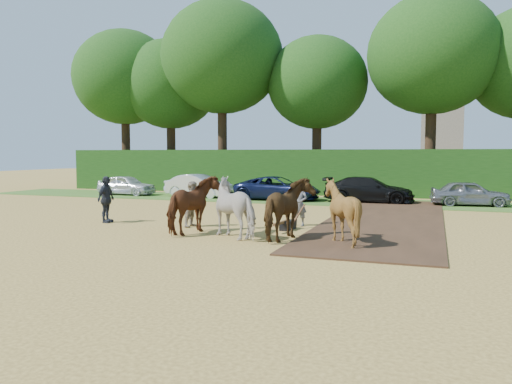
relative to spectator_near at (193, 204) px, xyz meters
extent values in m
plane|color=gold|center=(5.12, -2.60, -0.85)|extent=(120.00, 120.00, 0.00)
cube|color=#472D1C|center=(6.62, 4.40, -0.83)|extent=(4.50, 17.00, 0.05)
cube|color=#38601E|center=(5.12, 11.40, -0.84)|extent=(50.00, 5.00, 0.03)
cube|color=#14380F|center=(5.12, 15.90, 0.65)|extent=(46.00, 1.60, 3.00)
imported|color=#B2A38B|center=(0.00, 0.00, 0.00)|extent=(0.75, 0.90, 1.71)
imported|color=#22252E|center=(-3.76, -0.20, 0.07)|extent=(0.56, 1.12, 1.85)
imported|color=#602D18|center=(0.76, -1.45, 0.13)|extent=(1.33, 2.45, 1.97)
imported|color=beige|center=(2.46, -1.51, 0.13)|extent=(2.14, 1.90, 1.97)
imported|color=brown|center=(4.15, -1.57, 0.13)|extent=(1.33, 2.45, 1.97)
imported|color=brown|center=(5.85, -1.63, 0.13)|extent=(1.80, 1.97, 1.98)
cube|color=black|center=(3.55, 0.49, -0.69)|extent=(0.43, 0.88, 0.33)
cube|color=brown|center=(3.48, -0.07, -0.52)|extent=(0.25, 1.32, 0.09)
cylinder|color=brown|center=(3.40, 1.03, -0.34)|extent=(0.08, 0.96, 0.69)
cylinder|color=brown|center=(3.81, 0.98, -0.34)|extent=(0.30, 0.94, 0.69)
imported|color=gray|center=(3.68, 1.61, -0.03)|extent=(0.64, 0.46, 1.65)
imported|color=silver|center=(-10.58, 11.16, -0.19)|extent=(3.95, 1.70, 1.33)
imported|color=silver|center=(-5.38, 11.34, -0.14)|extent=(4.50, 1.99, 1.44)
imported|color=#151D42|center=(-0.18, 11.16, -0.16)|extent=(5.05, 2.39, 1.40)
imported|color=black|center=(5.02, 11.53, -0.13)|extent=(5.02, 2.19, 1.44)
imported|color=gray|center=(10.22, 11.47, -0.19)|extent=(4.07, 2.00, 1.34)
cylinder|color=#382616|center=(-15.88, 18.90, 2.07)|extent=(0.70, 0.70, 5.85)
ellipsoid|color=#163F11|center=(-15.88, 18.90, 8.15)|extent=(8.40, 8.40, 7.73)
cylinder|color=#382616|center=(-11.88, 19.40, 1.85)|extent=(0.70, 0.70, 5.40)
ellipsoid|color=#163F11|center=(-11.88, 19.40, 7.47)|extent=(7.80, 7.80, 7.18)
cylinder|color=#382616|center=(-6.88, 18.40, 2.41)|extent=(0.70, 0.70, 6.53)
ellipsoid|color=#163F11|center=(-6.88, 18.40, 9.12)|extent=(9.20, 9.20, 8.46)
cylinder|color=#382616|center=(0.12, 19.90, 1.73)|extent=(0.70, 0.70, 5.17)
ellipsoid|color=#163F11|center=(0.12, 19.90, 7.10)|extent=(7.40, 7.40, 6.81)
cylinder|color=#382616|center=(8.12, 18.90, 2.18)|extent=(0.70, 0.70, 6.08)
ellipsoid|color=#163F11|center=(8.12, 18.90, 8.45)|extent=(8.60, 8.60, 7.91)
cube|color=slate|center=(9.12, 52.40, 3.65)|extent=(5.00, 5.00, 9.00)
cone|color=slate|center=(9.12, 52.40, 17.15)|extent=(5.20, 5.20, 18.00)
camera|label=1|loc=(8.53, -16.68, 1.90)|focal=35.00mm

